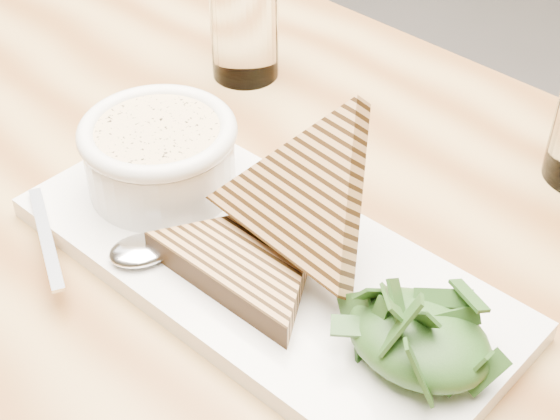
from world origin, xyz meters
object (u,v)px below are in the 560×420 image
Objects in this scene: table_top at (199,244)px; platter at (263,265)px; soup_bowl at (161,163)px; glass_near at (244,28)px.

platter reaches higher than table_top.
soup_bowl is (-0.12, 0.01, 0.03)m from platter.
glass_near is (-0.20, 0.21, 0.04)m from platter.
table_top is at bearing -6.27° from soup_bowl.
platter is 3.27× the size of soup_bowl.
glass_near is (-0.13, 0.20, 0.07)m from table_top.
glass_near is (-0.08, 0.20, 0.01)m from soup_bowl.
table_top is at bearing -58.53° from glass_near.
table_top is 10.94× the size of glass_near.
glass_near reaches higher than platter.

